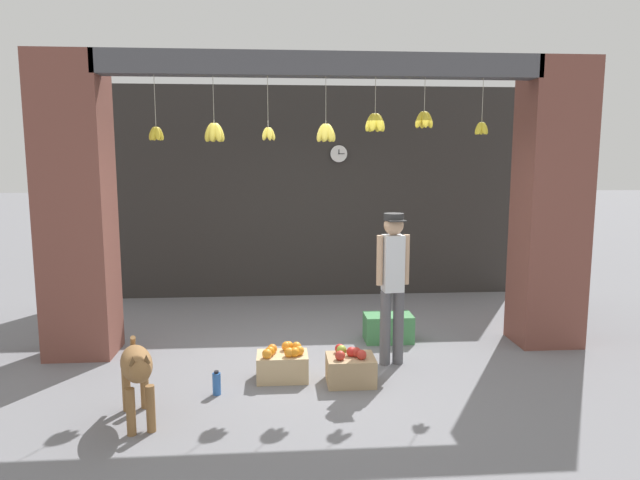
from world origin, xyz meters
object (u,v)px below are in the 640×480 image
object	(u,v)px
dog	(137,369)
water_bottle	(217,383)
shopkeeper	(393,278)
fruit_crate_apples	(350,368)
fruit_crate_oranges	(283,364)
wall_clock	(339,154)
produce_box_green	(388,328)

from	to	relation	value
dog	water_bottle	bearing A→B (deg)	113.60
dog	shopkeeper	world-z (taller)	shopkeeper
water_bottle	fruit_crate_apples	bearing A→B (deg)	7.97
dog	shopkeeper	bearing A→B (deg)	98.56
shopkeeper	fruit_crate_oranges	distance (m)	1.40
fruit_crate_apples	wall_clock	size ratio (longest dim) A/B	1.68
produce_box_green	wall_clock	bearing A→B (deg)	98.51
shopkeeper	fruit_crate_apples	distance (m)	1.02
fruit_crate_oranges	fruit_crate_apples	distance (m)	0.65
fruit_crate_apples	produce_box_green	xyz separation A→B (m)	(0.60, 1.21, 0.01)
dog	fruit_crate_apples	xyz separation A→B (m)	(1.80, 0.68, -0.30)
wall_clock	fruit_crate_apples	bearing A→B (deg)	-94.26
fruit_crate_oranges	produce_box_green	xyz separation A→B (m)	(1.24, 1.07, 0.01)
produce_box_green	shopkeeper	bearing A→B (deg)	-98.66
dog	produce_box_green	distance (m)	3.07
dog	fruit_crate_apples	size ratio (longest dim) A/B	1.93
fruit_crate_apples	fruit_crate_oranges	bearing A→B (deg)	167.21
produce_box_green	wall_clock	distance (m)	3.06
dog	wall_clock	distance (m)	4.96
shopkeeper	fruit_crate_oranges	size ratio (longest dim) A/B	3.21
fruit_crate_oranges	wall_clock	world-z (taller)	wall_clock
fruit_crate_oranges	fruit_crate_apples	size ratio (longest dim) A/B	1.09
shopkeeper	water_bottle	size ratio (longest dim) A/B	7.04
shopkeeper	fruit_crate_apples	bearing A→B (deg)	38.16
water_bottle	produce_box_green	bearing A→B (deg)	37.03
produce_box_green	water_bottle	distance (m)	2.30
fruit_crate_apples	water_bottle	world-z (taller)	fruit_crate_apples
fruit_crate_oranges	wall_clock	distance (m)	4.01
shopkeeper	wall_clock	distance (m)	3.28
shopkeeper	fruit_crate_oranges	bearing A→B (deg)	10.32
fruit_crate_oranges	fruit_crate_apples	world-z (taller)	fruit_crate_apples
fruit_crate_oranges	wall_clock	size ratio (longest dim) A/B	1.82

